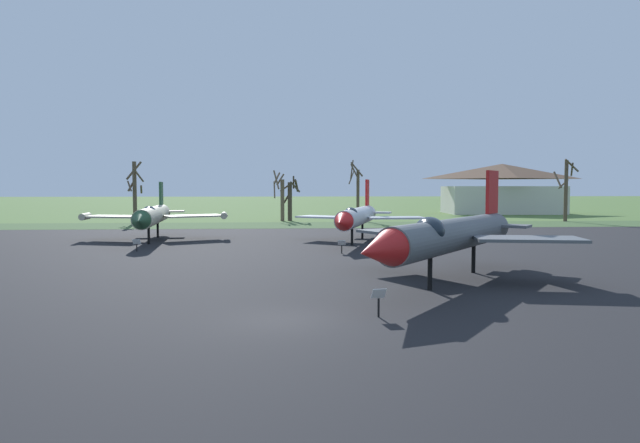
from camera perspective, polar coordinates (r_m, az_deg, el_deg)
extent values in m
plane|color=#4C6B33|center=(20.33, -3.90, -10.08)|extent=(600.00, 600.00, 0.00)
cube|color=black|center=(37.06, -4.08, -3.91)|extent=(109.91, 56.63, 0.05)
cube|color=#3C572E|center=(71.23, -4.18, -0.39)|extent=(169.91, 12.00, 0.06)
cylinder|color=#B7B293|center=(52.13, -16.61, 0.58)|extent=(2.81, 13.96, 1.60)
cone|color=#234C2D|center=(44.46, -17.87, 0.09)|extent=(1.61, 1.74, 1.47)
cylinder|color=black|center=(59.32, -15.72, 0.92)|extent=(1.19, 0.98, 1.12)
ellipsoid|color=#19232D|center=(49.53, -17.00, 0.94)|extent=(1.07, 2.01, 1.01)
cube|color=#B7B293|center=(54.04, -20.11, 0.48)|extent=(6.04, 4.41, 0.15)
cube|color=#B7B293|center=(53.17, -12.67, 0.56)|extent=(6.18, 5.10, 0.15)
cylinder|color=#B7B293|center=(55.13, -22.77, 0.48)|extent=(0.82, 2.60, 0.60)
cylinder|color=#B7B293|center=(53.62, -9.74, 0.62)|extent=(0.82, 2.60, 0.60)
cube|color=#234C2D|center=(58.29, -15.86, 2.78)|extent=(0.36, 1.92, 2.27)
cube|color=#B7B293|center=(58.42, -17.08, 0.98)|extent=(2.03, 1.66, 0.15)
cube|color=#B7B293|center=(58.13, -14.59, 1.01)|extent=(2.03, 1.66, 0.15)
cylinder|color=black|center=(49.21, -17.03, -1.40)|extent=(0.21, 0.21, 1.49)
cylinder|color=black|center=(55.24, -16.18, -0.87)|extent=(0.21, 0.21, 1.49)
cylinder|color=black|center=(43.66, -18.14, -2.60)|extent=(0.08, 0.08, 0.60)
cube|color=white|center=(43.62, -18.15, -1.99)|extent=(0.66, 0.38, 0.39)
cylinder|color=#565B60|center=(29.14, 13.49, -1.32)|extent=(10.07, 12.48, 1.66)
cone|color=red|center=(21.35, 5.81, -2.94)|extent=(2.78, 2.98, 1.53)
cylinder|color=black|center=(36.32, 17.48, -0.47)|extent=(1.48, 1.43, 1.16)
ellipsoid|color=#19232D|center=(26.07, 11.10, -0.83)|extent=(1.26, 2.37, 1.19)
cube|color=#565B60|center=(31.36, 8.31, -1.16)|extent=(4.65, 5.73, 0.16)
cube|color=#565B60|center=(29.20, 20.40, -1.68)|extent=(5.49, 3.60, 0.16)
cube|color=red|center=(35.27, 17.10, 2.88)|extent=(1.33, 1.66, 2.58)
cube|color=#565B60|center=(35.62, 15.04, -0.30)|extent=(2.44, 2.37, 0.16)
cube|color=#565B60|center=(34.92, 19.01, -0.44)|extent=(2.44, 2.37, 0.16)
cylinder|color=black|center=(26.37, 11.12, -5.30)|extent=(0.22, 0.22, 1.55)
cylinder|color=black|center=(32.30, 15.34, -3.76)|extent=(0.22, 0.22, 1.55)
cylinder|color=black|center=(20.73, 5.98, -8.78)|extent=(0.08, 0.08, 0.74)
cube|color=white|center=(20.62, 5.99, -7.30)|extent=(0.55, 0.36, 0.38)
cylinder|color=silver|center=(48.94, 3.84, 0.49)|extent=(5.43, 13.50, 1.57)
cone|color=red|center=(41.23, 2.21, -0.05)|extent=(1.98, 2.38, 1.45)
cylinder|color=black|center=(55.99, 4.94, 0.85)|extent=(1.30, 1.14, 1.10)
ellipsoid|color=#19232D|center=(45.34, 3.16, 0.81)|extent=(1.08, 2.03, 1.02)
cube|color=silver|center=(50.75, 0.48, 0.47)|extent=(5.40, 4.83, 0.15)
cube|color=silver|center=(49.82, 7.70, 0.38)|extent=(4.89, 2.64, 0.15)
cube|color=red|center=(55.10, 4.83, 2.95)|extent=(0.62, 1.52, 2.54)
cube|color=silver|center=(55.14, 3.43, 0.94)|extent=(2.36, 1.99, 0.15)
cube|color=silver|center=(54.79, 6.17, 0.91)|extent=(2.36, 1.99, 0.15)
cylinder|color=black|center=(46.10, 3.28, -1.58)|extent=(0.21, 0.21, 1.47)
cylinder|color=black|center=(52.00, 4.33, -1.02)|extent=(0.21, 0.21, 1.47)
cylinder|color=black|center=(40.28, 2.22, -2.88)|extent=(0.08, 0.08, 0.66)
cube|color=white|center=(40.23, 2.23, -2.17)|extent=(0.62, 0.40, 0.37)
cylinder|color=brown|center=(79.43, -18.33, 2.82)|extent=(0.53, 0.53, 8.32)
cylinder|color=brown|center=(79.23, -18.81, 3.44)|extent=(0.97, 1.39, 1.45)
cylinder|color=brown|center=(80.41, -18.41, 4.93)|extent=(2.11, 0.91, 2.57)
cylinder|color=brown|center=(78.82, -17.99, 4.52)|extent=(1.27, 1.56, 1.91)
cylinder|color=brown|center=(79.90, -18.59, 3.55)|extent=(1.11, 1.24, 1.82)
cylinder|color=brown|center=(79.41, -17.72, 3.13)|extent=(0.64, 1.83, 1.14)
cylinder|color=brown|center=(80.90, -3.84, 2.17)|extent=(0.55, 0.55, 5.99)
cylinder|color=brown|center=(81.27, -4.40, 4.41)|extent=(1.05, 1.81, 1.74)
cylinder|color=brown|center=(80.84, -4.66, 3.25)|extent=(0.30, 2.44, 2.46)
cylinder|color=brown|center=(80.54, -4.47, 4.26)|extent=(0.98, 1.99, 2.76)
cylinder|color=brown|center=(81.38, -4.05, 4.28)|extent=(1.27, 0.87, 1.70)
cylinder|color=#42382D|center=(81.48, -3.08, 2.04)|extent=(0.63, 0.63, 5.60)
cylinder|color=#42382D|center=(81.27, -2.41, 3.68)|extent=(0.78, 2.20, 1.84)
cylinder|color=#42382D|center=(81.46, -2.71, 4.00)|extent=(0.26, 1.29, 1.87)
cylinder|color=#42382D|center=(81.99, -3.32, 2.52)|extent=(1.38, 0.98, 1.86)
cylinder|color=#42382D|center=(82.18, -3.52, 3.48)|extent=(1.71, 1.47, 1.26)
cylinder|color=#42382D|center=(80.82, -2.55, 3.54)|extent=(1.59, 1.77, 1.61)
cylinder|color=brown|center=(81.85, 3.88, 2.68)|extent=(0.44, 0.44, 7.42)
cylinder|color=brown|center=(81.36, 3.54, 5.10)|extent=(1.16, 1.39, 2.23)
cylinder|color=brown|center=(82.21, 3.23, 4.52)|extent=(1.15, 1.95, 2.05)
cylinder|color=brown|center=(81.07, 3.76, 5.32)|extent=(1.83, 0.88, 2.15)
cylinder|color=brown|center=(82.05, 3.26, 5.30)|extent=(0.79, 1.94, 2.90)
cylinder|color=brown|center=(86.07, 23.73, 2.85)|extent=(0.51, 0.51, 8.66)
cylinder|color=brown|center=(86.66, 23.52, 3.52)|extent=(1.51, 0.27, 1.39)
cylinder|color=brown|center=(85.60, 23.02, 3.93)|extent=(0.44, 2.59, 2.38)
cylinder|color=brown|center=(86.19, 24.26, 4.86)|extent=(0.83, 1.58, 1.86)
cylinder|color=brown|center=(85.31, 24.24, 5.23)|extent=(2.29, 0.69, 1.84)
cube|color=beige|center=(110.87, 17.99, 2.11)|extent=(21.31, 13.25, 5.09)
pyramid|color=brown|center=(110.90, 18.04, 4.88)|extent=(22.38, 13.91, 2.81)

